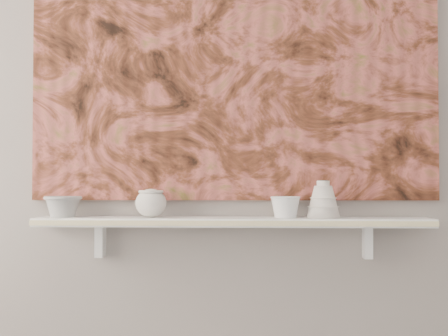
# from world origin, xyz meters

# --- Properties ---
(wall_back) EXTENTS (3.60, 0.00, 3.60)m
(wall_back) POSITION_xyz_m (0.00, 1.60, 1.35)
(wall_back) COLOR gray
(wall_back) RESTS_ON floor
(shelf) EXTENTS (1.40, 0.18, 0.03)m
(shelf) POSITION_xyz_m (0.00, 1.51, 0.92)
(shelf) COLOR white
(shelf) RESTS_ON wall_back
(shelf_stripe) EXTENTS (1.40, 0.01, 0.02)m
(shelf_stripe) POSITION_xyz_m (0.00, 1.41, 0.92)
(shelf_stripe) COLOR beige
(shelf_stripe) RESTS_ON shelf
(bracket_left) EXTENTS (0.03, 0.06, 0.12)m
(bracket_left) POSITION_xyz_m (-0.49, 1.57, 0.84)
(bracket_left) COLOR white
(bracket_left) RESTS_ON wall_back
(bracket_right) EXTENTS (0.03, 0.06, 0.12)m
(bracket_right) POSITION_xyz_m (0.49, 1.57, 0.84)
(bracket_right) COLOR white
(bracket_right) RESTS_ON wall_back
(painting) EXTENTS (1.50, 0.02, 1.10)m
(painting) POSITION_xyz_m (0.00, 1.59, 1.54)
(painting) COLOR brown
(painting) RESTS_ON wall_back
(house_motif) EXTENTS (0.09, 0.00, 0.08)m
(house_motif) POSITION_xyz_m (0.45, 1.57, 1.23)
(house_motif) COLOR black
(house_motif) RESTS_ON painting
(bowl_grey) EXTENTS (0.16, 0.16, 0.08)m
(bowl_grey) POSITION_xyz_m (-0.61, 1.51, 0.97)
(bowl_grey) COLOR gray
(bowl_grey) RESTS_ON shelf
(cup_cream) EXTENTS (0.15, 0.15, 0.10)m
(cup_cream) POSITION_xyz_m (-0.29, 1.51, 0.98)
(cup_cream) COLOR silver
(cup_cream) RESTS_ON shelf
(bell_vessel) EXTENTS (0.14, 0.14, 0.13)m
(bell_vessel) POSITION_xyz_m (0.32, 1.51, 1.00)
(bell_vessel) COLOR silver
(bell_vessel) RESTS_ON shelf
(bowl_white) EXTENTS (0.11, 0.11, 0.08)m
(bowl_white) POSITION_xyz_m (0.19, 1.51, 0.97)
(bowl_white) COLOR white
(bowl_white) RESTS_ON shelf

